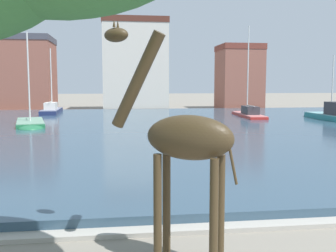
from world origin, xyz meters
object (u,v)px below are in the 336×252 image
(sailboat_teal, at_px, (331,117))
(sailboat_green, at_px, (30,125))
(giraffe_statue, at_px, (182,142))
(sailboat_navy, at_px, (52,111))
(sailboat_red, at_px, (247,115))

(sailboat_teal, bearing_deg, sailboat_green, -176.68)
(sailboat_teal, bearing_deg, giraffe_statue, -125.10)
(giraffe_statue, xyz_separation_m, sailboat_teal, (18.45, 26.26, -1.89))
(sailboat_navy, bearing_deg, giraffe_statue, -77.49)
(sailboat_green, xyz_separation_m, sailboat_red, (20.24, 6.69, 0.11))
(giraffe_statue, relative_size, sailboat_red, 0.52)
(sailboat_green, height_order, sailboat_red, sailboat_red)
(sailboat_green, relative_size, sailboat_navy, 0.96)
(giraffe_statue, relative_size, sailboat_teal, 0.55)
(giraffe_statue, height_order, sailboat_green, sailboat_green)
(giraffe_statue, bearing_deg, sailboat_green, 108.14)
(giraffe_statue, bearing_deg, sailboat_teal, 54.90)
(sailboat_teal, distance_m, sailboat_red, 8.15)
(sailboat_navy, bearing_deg, sailboat_teal, -24.66)
(giraffe_statue, relative_size, sailboat_green, 0.65)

